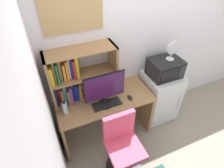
# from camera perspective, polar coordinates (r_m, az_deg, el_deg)

# --- Properties ---
(wall_back) EXTENTS (6.40, 0.04, 2.60)m
(wall_back) POSITION_cam_1_polar(r_m,az_deg,el_deg) (3.03, 18.83, 13.69)
(wall_back) COLOR silver
(wall_back) RESTS_ON ground_plane
(desk) EXTENTS (1.33, 0.61, 0.77)m
(desk) POSITION_cam_1_polar(r_m,az_deg,el_deg) (2.68, -2.24, -8.10)
(desk) COLOR #997047
(desk) RESTS_ON ground_plane
(hutch_bookshelf) EXTENTS (0.86, 0.30, 0.73)m
(hutch_bookshelf) POSITION_cam_1_polar(r_m,az_deg,el_deg) (2.34, -12.44, 2.19)
(hutch_bookshelf) COLOR #997047
(hutch_bookshelf) RESTS_ON desk
(monitor) EXTENTS (0.53, 0.20, 0.50)m
(monitor) POSITION_cam_1_polar(r_m,az_deg,el_deg) (2.25, -2.28, -1.42)
(monitor) COLOR black
(monitor) RESTS_ON desk
(keyboard) EXTENTS (0.39, 0.15, 0.02)m
(keyboard) POSITION_cam_1_polar(r_m,az_deg,el_deg) (2.43, -1.60, -6.29)
(keyboard) COLOR black
(keyboard) RESTS_ON desk
(computer_mouse) EXTENTS (0.06, 0.11, 0.03)m
(computer_mouse) POSITION_cam_1_polar(r_m,az_deg,el_deg) (2.52, 5.67, -4.25)
(computer_mouse) COLOR black
(computer_mouse) RESTS_ON desk
(water_bottle) EXTENTS (0.06, 0.06, 0.20)m
(water_bottle) POSITION_cam_1_polar(r_m,az_deg,el_deg) (2.34, -14.50, -7.32)
(water_bottle) COLOR silver
(water_bottle) RESTS_ON desk
(mini_fridge) EXTENTS (0.55, 0.54, 0.87)m
(mini_fridge) POSITION_cam_1_polar(r_m,az_deg,el_deg) (3.14, 14.43, -3.66)
(mini_fridge) COLOR silver
(mini_fridge) RESTS_ON ground_plane
(microwave) EXTENTS (0.46, 0.37, 0.27)m
(microwave) POSITION_cam_1_polar(r_m,az_deg,el_deg) (2.80, 16.25, 4.88)
(microwave) COLOR black
(microwave) RESTS_ON mini_fridge
(desk_fan) EXTENTS (0.19, 0.11, 0.28)m
(desk_fan) POSITION_cam_1_polar(r_m,az_deg,el_deg) (2.68, 18.45, 10.27)
(desk_fan) COLOR silver
(desk_fan) RESTS_ON microwave
(desk_chair) EXTENTS (0.49, 0.49, 0.91)m
(desk_chair) POSITION_cam_1_polar(r_m,az_deg,el_deg) (2.48, 3.36, -19.45)
(desk_chair) COLOR black
(desk_chair) RESTS_ON ground_plane
(wall_corkboard) EXTENTS (0.68, 0.02, 0.51)m
(wall_corkboard) POSITION_cam_1_polar(r_m,az_deg,el_deg) (2.12, -12.47, 21.98)
(wall_corkboard) COLOR tan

